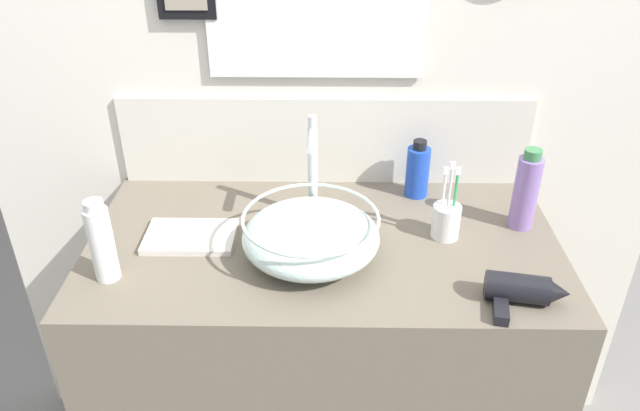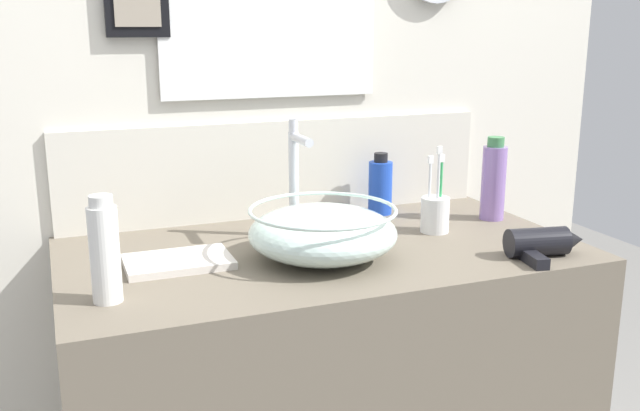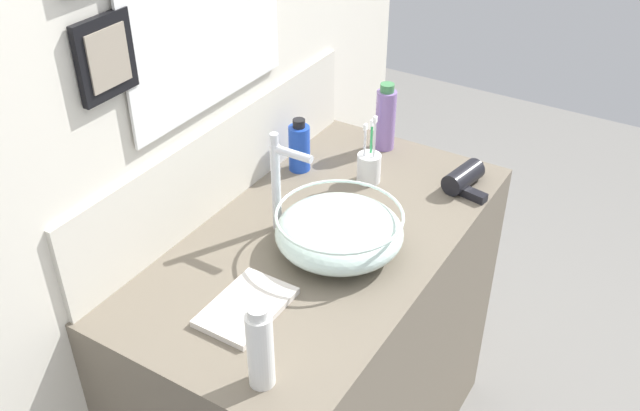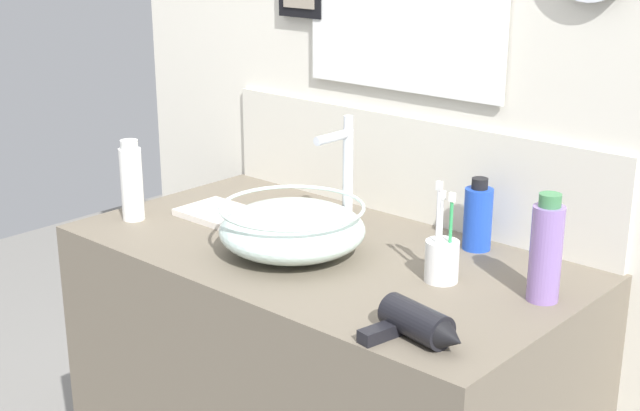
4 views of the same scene
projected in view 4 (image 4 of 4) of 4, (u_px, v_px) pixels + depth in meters
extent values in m
cube|color=silver|center=(419.00, 64.00, 2.11)|extent=(1.94, 0.06, 2.59)
cube|color=beige|center=(406.00, 168.00, 2.16)|extent=(1.13, 0.02, 0.25)
ellipsoid|color=silver|center=(292.00, 230.00, 1.93)|extent=(0.32, 0.32, 0.11)
torus|color=silver|center=(292.00, 207.00, 1.92)|extent=(0.32, 0.32, 0.01)
torus|color=#B2B7BC|center=(293.00, 252.00, 1.95)|extent=(0.12, 0.12, 0.01)
cylinder|color=silver|center=(348.00, 182.00, 2.04)|extent=(0.02, 0.02, 0.25)
cylinder|color=silver|center=(333.00, 137.00, 1.97)|extent=(0.02, 0.11, 0.02)
cylinder|color=silver|center=(348.00, 122.00, 2.00)|extent=(0.02, 0.02, 0.03)
cylinder|color=black|center=(416.00, 321.00, 1.55)|extent=(0.14, 0.09, 0.06)
cone|color=black|center=(452.00, 339.00, 1.49)|extent=(0.05, 0.06, 0.05)
cube|color=black|center=(382.00, 332.00, 1.55)|extent=(0.05, 0.09, 0.02)
cylinder|color=white|center=(442.00, 261.00, 1.79)|extent=(0.07, 0.07, 0.09)
cylinder|color=green|center=(450.00, 241.00, 1.77)|extent=(0.01, 0.01, 0.17)
cube|color=white|center=(452.00, 197.00, 1.74)|extent=(0.01, 0.01, 0.02)
cylinder|color=white|center=(440.00, 238.00, 1.79)|extent=(0.01, 0.01, 0.16)
cube|color=white|center=(442.00, 195.00, 1.77)|extent=(0.01, 0.01, 0.02)
cylinder|color=white|center=(437.00, 236.00, 1.77)|extent=(0.01, 0.01, 0.19)
cube|color=white|center=(439.00, 186.00, 1.73)|extent=(0.01, 0.01, 0.02)
cylinder|color=blue|center=(478.00, 219.00, 1.96)|extent=(0.06, 0.06, 0.14)
cylinder|color=black|center=(480.00, 184.00, 1.94)|extent=(0.04, 0.04, 0.02)
cylinder|color=#8C6BB2|center=(546.00, 254.00, 1.69)|extent=(0.06, 0.06, 0.19)
cylinder|color=#3F7F4C|center=(550.00, 200.00, 1.65)|extent=(0.04, 0.04, 0.02)
cylinder|color=white|center=(132.00, 184.00, 2.15)|extent=(0.05, 0.05, 0.18)
cylinder|color=silver|center=(129.00, 144.00, 2.12)|extent=(0.04, 0.04, 0.02)
cube|color=silver|center=(222.00, 215.00, 2.18)|extent=(0.22, 0.15, 0.02)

